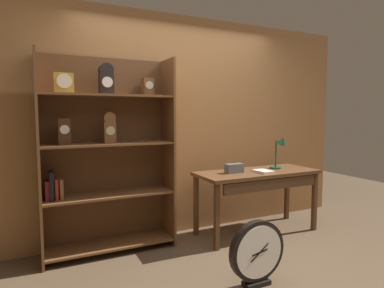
# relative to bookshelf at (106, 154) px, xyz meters

# --- Properties ---
(ground_plane) EXTENTS (10.00, 10.00, 0.00)m
(ground_plane) POSITION_rel_bookshelf_xyz_m (0.94, -1.13, -1.03)
(ground_plane) COLOR brown
(back_wood_panel) EXTENTS (4.80, 0.05, 2.60)m
(back_wood_panel) POSITION_rel_bookshelf_xyz_m (0.94, 0.21, 0.27)
(back_wood_panel) COLOR #9E6B3D
(back_wood_panel) RESTS_ON ground
(bookshelf) EXTENTS (1.33, 0.40, 2.03)m
(bookshelf) POSITION_rel_bookshelf_xyz_m (0.00, 0.00, 0.00)
(bookshelf) COLOR brown
(bookshelf) RESTS_ON ground
(workbench) EXTENTS (1.50, 0.59, 0.76)m
(workbench) POSITION_rel_bookshelf_xyz_m (1.74, -0.28, -0.35)
(workbench) COLOR brown
(workbench) RESTS_ON ground
(desk_lamp) EXTENTS (0.21, 0.21, 0.42)m
(desk_lamp) POSITION_rel_bookshelf_xyz_m (2.11, -0.24, 0.00)
(desk_lamp) COLOR #1E472D
(desk_lamp) RESTS_ON workbench
(toolbox_small) EXTENTS (0.21, 0.10, 0.11)m
(toolbox_small) POSITION_rel_bookshelf_xyz_m (1.43, -0.24, -0.21)
(toolbox_small) COLOR #595960
(toolbox_small) RESTS_ON workbench
(open_repair_manual) EXTENTS (0.17, 0.23, 0.02)m
(open_repair_manual) POSITION_rel_bookshelf_xyz_m (1.75, -0.36, -0.26)
(open_repair_manual) COLOR silver
(open_repair_manual) RESTS_ON workbench
(round_clock_large) EXTENTS (0.52, 0.11, 0.56)m
(round_clock_large) POSITION_rel_bookshelf_xyz_m (0.99, -1.27, -0.74)
(round_clock_large) COLOR black
(round_clock_large) RESTS_ON ground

